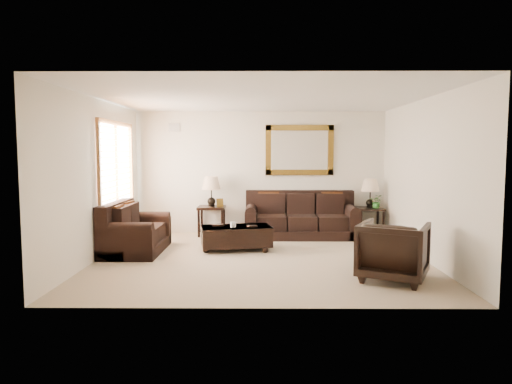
{
  "coord_description": "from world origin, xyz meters",
  "views": [
    {
      "loc": [
        -0.01,
        -7.64,
        1.8
      ],
      "look_at": [
        -0.08,
        0.6,
        1.08
      ],
      "focal_mm": 32.0,
      "sensor_mm": 36.0,
      "label": 1
    }
  ],
  "objects_px": {
    "loveseat": "(133,234)",
    "coffee_table": "(236,235)",
    "end_table_right": "(370,199)",
    "sofa": "(301,220)",
    "end_table_left": "(212,197)",
    "armchair": "(393,248)"
  },
  "relations": [
    {
      "from": "loveseat",
      "to": "coffee_table",
      "type": "xyz_separation_m",
      "value": [
        1.86,
        0.18,
        -0.06
      ]
    },
    {
      "from": "end_table_left",
      "to": "coffee_table",
      "type": "bearing_deg",
      "value": -67.7
    },
    {
      "from": "loveseat",
      "to": "end_table_right",
      "type": "xyz_separation_m",
      "value": [
        4.69,
        1.67,
        0.47
      ]
    },
    {
      "from": "sofa",
      "to": "armchair",
      "type": "bearing_deg",
      "value": -73.22
    },
    {
      "from": "sofa",
      "to": "end_table_right",
      "type": "relative_size",
      "value": 1.92
    },
    {
      "from": "end_table_left",
      "to": "armchair",
      "type": "relative_size",
      "value": 1.4
    },
    {
      "from": "end_table_right",
      "to": "coffee_table",
      "type": "distance_m",
      "value": 3.24
    },
    {
      "from": "end_table_left",
      "to": "end_table_right",
      "type": "bearing_deg",
      "value": 0.21
    },
    {
      "from": "sofa",
      "to": "coffee_table",
      "type": "relative_size",
      "value": 1.69
    },
    {
      "from": "loveseat",
      "to": "coffee_table",
      "type": "distance_m",
      "value": 1.87
    },
    {
      "from": "loveseat",
      "to": "end_table_right",
      "type": "distance_m",
      "value": 5.0
    },
    {
      "from": "loveseat",
      "to": "end_table_left",
      "type": "height_order",
      "value": "end_table_left"
    },
    {
      "from": "end_table_right",
      "to": "armchair",
      "type": "bearing_deg",
      "value": -98.22
    },
    {
      "from": "sofa",
      "to": "end_table_right",
      "type": "xyz_separation_m",
      "value": [
        1.51,
        0.15,
        0.45
      ]
    },
    {
      "from": "sofa",
      "to": "end_table_left",
      "type": "distance_m",
      "value": 1.99
    },
    {
      "from": "loveseat",
      "to": "armchair",
      "type": "height_order",
      "value": "armchair"
    },
    {
      "from": "end_table_right",
      "to": "coffee_table",
      "type": "xyz_separation_m",
      "value": [
        -2.83,
        -1.49,
        -0.53
      ]
    },
    {
      "from": "end_table_right",
      "to": "coffee_table",
      "type": "height_order",
      "value": "end_table_right"
    },
    {
      "from": "sofa",
      "to": "armchair",
      "type": "xyz_separation_m",
      "value": [
        1.01,
        -3.34,
        0.11
      ]
    },
    {
      "from": "sofa",
      "to": "loveseat",
      "type": "bearing_deg",
      "value": -154.31
    },
    {
      "from": "armchair",
      "to": "loveseat",
      "type": "bearing_deg",
      "value": 3.33
    },
    {
      "from": "armchair",
      "to": "end_table_right",
      "type": "bearing_deg",
      "value": -71.48
    }
  ]
}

